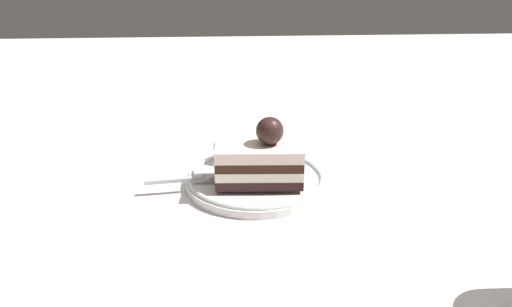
{
  "coord_description": "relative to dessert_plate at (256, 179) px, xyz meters",
  "views": [
    {
      "loc": [
        -0.06,
        -0.61,
        0.29
      ],
      "look_at": [
        -0.02,
        -0.02,
        0.05
      ],
      "focal_mm": 34.26,
      "sensor_mm": 36.0,
      "label": 1
    }
  ],
  "objects": [
    {
      "name": "whipped_cream_dollop",
      "position": [
        -0.04,
        0.06,
        0.02
      ],
      "size": [
        0.03,
        0.03,
        0.03
      ],
      "primitive_type": "ellipsoid",
      "color": "white",
      "rests_on": "dessert_plate"
    },
    {
      "name": "cake_slice",
      "position": [
        0.0,
        -0.02,
        0.04
      ],
      "size": [
        0.11,
        0.07,
        0.09
      ],
      "color": "black",
      "rests_on": "dessert_plate"
    },
    {
      "name": "fork",
      "position": [
        -0.08,
        -0.01,
        0.01
      ],
      "size": [
        0.12,
        0.02,
        0.0
      ],
      "color": "silver",
      "rests_on": "dessert_plate"
    },
    {
      "name": "dessert_plate",
      "position": [
        0.0,
        0.0,
        0.0
      ],
      "size": [
        0.19,
        0.19,
        0.02
      ],
      "color": "silver",
      "rests_on": "ground_plane"
    },
    {
      "name": "ground_plane",
      "position": [
        0.02,
        0.02,
        -0.01
      ],
      "size": [
        2.4,
        2.4,
        0.0
      ],
      "primitive_type": "plane",
      "color": "silver"
    }
  ]
}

